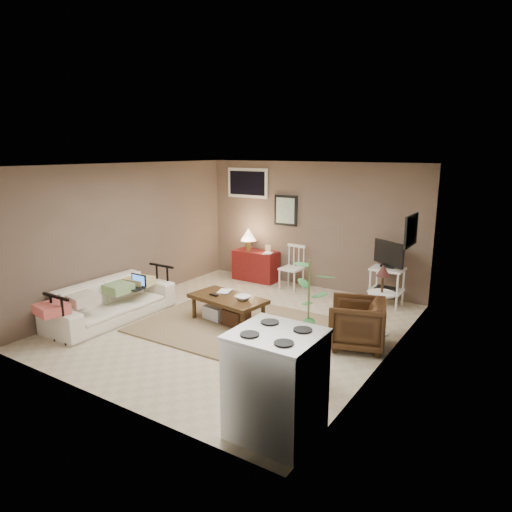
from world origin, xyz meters
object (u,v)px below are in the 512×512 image
Objects in this scene: potted_plant at (308,318)px; stove at (276,384)px; tv_stand at (387,272)px; coffee_table at (227,308)px; spindle_chair at (292,269)px; side_table at (382,291)px; armchair at (357,321)px; red_console at (255,263)px; sofa at (111,295)px.

stove is (0.19, -1.03, -0.28)m from potted_plant.
tv_stand reaches higher than stove.
spindle_chair is (-0.03, 2.13, 0.14)m from coffee_table.
side_table is at bearing 22.24° from coffee_table.
spindle_chair is at bearing 179.92° from tv_stand.
stove reaches higher than spindle_chair.
armchair is 2.27m from stove.
stove is at bearing -63.43° from spindle_chair.
red_console is 1.02× the size of side_table.
armchair is (1.97, 0.25, 0.11)m from coffee_table.
spindle_chair is 0.75× the size of tv_stand.
tv_stand is at bearing 93.39° from stove.
tv_stand is 1.30m from side_table.
sofa is 2.44× the size of spindle_chair.
coffee_table is 1.50× the size of spindle_chair.
potted_plant reaches higher than red_console.
tv_stand is (3.43, 2.97, 0.19)m from sofa.
potted_plant is (0.05, -3.11, 0.19)m from tv_stand.
sofa is at bearing -152.41° from coffee_table.
side_table is 1.87m from potted_plant.
armchair is (-0.13, -0.61, -0.28)m from side_table.
red_console is (0.68, 3.10, -0.03)m from sofa.
red_console is at bearing 125.01° from stove.
coffee_table is 1.21× the size of side_table.
tv_stand is at bearing -49.03° from sofa.
potted_plant is 1.09m from stove.
coffee_table is 2.80m from tv_stand.
red_console is 1.46× the size of armchair.
side_table is (3.73, 1.71, 0.24)m from sofa.
coffee_table is at bearing -130.24° from tv_stand.
red_console reaches higher than stove.
coffee_table is 1.84m from sofa.
red_console is 1.04× the size of stove.
potted_plant reaches higher than side_table.
spindle_chair is at bearing 90.83° from coffee_table.
spindle_chair is 2.49m from side_table.
armchair is at bearing -43.10° from spindle_chair.
potted_plant is (1.85, -0.99, 0.53)m from coffee_table.
spindle_chair is 0.57× the size of potted_plant.
spindle_chair is (0.92, -0.12, 0.03)m from red_console.
coffee_table is 1.19× the size of red_console.
tv_stand is (1.80, 2.12, 0.34)m from coffee_table.
sofa is 1.94× the size of red_console.
sofa is at bearing -139.03° from tv_stand.
red_console is 0.95× the size of tv_stand.
sofa is at bearing -91.28° from armchair.
potted_plant is (2.80, -3.23, 0.42)m from red_console.
sofa is 4.54m from tv_stand.
spindle_chair is 4.63m from stove.
stove is (3.67, -1.17, 0.11)m from sofa.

